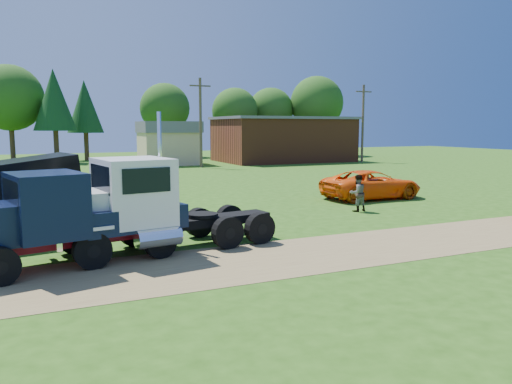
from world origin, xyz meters
name	(u,v)px	position (x,y,z in m)	size (l,w,h in m)	color
ground	(357,248)	(0.00, 0.00, 0.00)	(140.00, 140.00, 0.00)	#264D10
dirt_track	(357,248)	(0.00, 0.00, 0.01)	(120.00, 4.20, 0.01)	brown
white_semi_tractor	(137,206)	(-6.92, 2.41, 1.58)	(7.80, 3.55, 4.61)	black
navy_truck	(68,218)	(-9.05, 1.89, 1.43)	(6.58, 3.54, 2.80)	maroon
orange_pickup	(371,185)	(7.83, 9.45, 0.82)	(2.72, 5.89, 1.64)	#F1550B
spectator_b	(357,193)	(4.47, 6.17, 0.90)	(0.88, 0.68, 1.81)	#999999
brick_building	(283,139)	(18.00, 40.00, 2.66)	(15.40, 10.40, 5.30)	brown
tan_shed	(169,142)	(4.00, 40.00, 2.42)	(6.20, 5.40, 4.70)	tan
utility_poles	(201,121)	(6.00, 35.00, 4.71)	(42.20, 0.28, 9.00)	#473928
tree_row	(172,106)	(7.33, 50.94, 6.85)	(58.95, 12.49, 11.43)	#3B2D18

